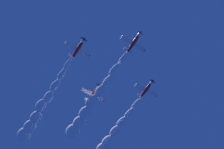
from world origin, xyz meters
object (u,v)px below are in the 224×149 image
(airplane_lead, at_px, (134,42))
(airplane_left_wingman, at_px, (147,89))
(airplane_right_wingman, at_px, (78,48))
(airplane_slot_tail, at_px, (94,93))

(airplane_lead, height_order, airplane_left_wingman, airplane_left_wingman)
(airplane_lead, height_order, airplane_right_wingman, airplane_right_wingman)
(airplane_lead, relative_size, airplane_slot_tail, 1.00)
(airplane_lead, distance_m, airplane_right_wingman, 17.72)
(airplane_right_wingman, bearing_deg, airplane_lead, 178.66)
(airplane_slot_tail, bearing_deg, airplane_left_wingman, -177.94)
(airplane_lead, height_order, airplane_slot_tail, airplane_slot_tail)
(airplane_lead, bearing_deg, airplane_slot_tail, -49.70)
(airplane_right_wingman, relative_size, airplane_slot_tail, 1.00)
(airplane_left_wingman, bearing_deg, airplane_lead, 81.36)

